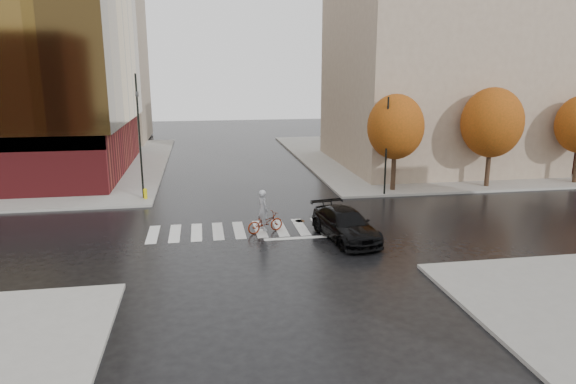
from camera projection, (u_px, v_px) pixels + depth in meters
name	position (u px, v px, depth m)	size (l,w,h in m)	color
ground	(261.00, 232.00, 26.64)	(120.00, 120.00, 0.00)	black
sidewalk_ne	(449.00, 155.00, 50.17)	(30.00, 30.00, 0.15)	gray
crosswalk	(260.00, 229.00, 27.12)	(12.00, 3.00, 0.01)	silver
building_ne_tan	(435.00, 58.00, 43.56)	(16.00, 16.00, 18.00)	gray
building_nw_far	(78.00, 51.00, 57.11)	(14.00, 12.00, 20.00)	gray
tree_ne_a	(396.00, 127.00, 34.31)	(3.80, 3.80, 6.50)	black
tree_ne_b	(492.00, 123.00, 35.42)	(4.20, 4.20, 6.89)	black
sedan	(345.00, 225.00, 25.39)	(2.08, 5.12, 1.49)	black
cyclist	(264.00, 218.00, 26.41)	(2.11, 1.36, 2.26)	maroon
traffic_light_nw	(139.00, 128.00, 32.07)	(0.22, 0.19, 7.83)	black
traffic_light_ne	(387.00, 141.00, 33.28)	(0.18, 0.20, 6.36)	black
fire_hydrant	(145.00, 193.00, 32.74)	(0.25, 0.25, 0.69)	#C9BA0B
manhole	(300.00, 221.00, 28.51)	(0.54, 0.54, 0.01)	#4B2F1A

